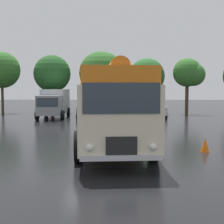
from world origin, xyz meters
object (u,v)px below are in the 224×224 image
object	(u,v)px
car_near_left	(90,108)
car_mid_right	(153,108)
vintage_bus	(111,103)
car_mid_left	(122,108)
traffic_cone	(205,145)
box_van	(54,102)

from	to	relation	value
car_near_left	car_mid_right	xyz separation A→B (m)	(5.52, 0.99, 0.00)
vintage_bus	car_mid_left	xyz separation A→B (m)	(0.41, 13.97, -1.05)
car_mid_right	traffic_cone	size ratio (longest dim) A/B	7.84
car_mid_left	car_mid_right	xyz separation A→B (m)	(2.75, 0.12, 0.00)
vintage_bus	box_van	distance (m)	14.64
car_near_left	box_van	world-z (taller)	box_van
car_mid_left	car_mid_right	bearing A→B (deg)	2.48
vintage_bus	car_near_left	distance (m)	13.36
vintage_bus	car_mid_right	xyz separation A→B (m)	(3.16, 14.09, -1.05)
car_near_left	box_van	xyz separation A→B (m)	(-3.22, 0.42, 0.52)
box_van	car_near_left	bearing A→B (deg)	-7.46
car_mid_right	box_van	distance (m)	8.77
car_near_left	traffic_cone	world-z (taller)	car_near_left
car_mid_right	traffic_cone	xyz separation A→B (m)	(0.70, -15.28, -0.57)
vintage_bus	car_near_left	size ratio (longest dim) A/B	2.45
box_van	car_mid_right	bearing A→B (deg)	3.70
vintage_bus	traffic_cone	size ratio (longest dim) A/B	18.74
car_mid_left	traffic_cone	bearing A→B (deg)	-77.18
car_mid_right	traffic_cone	distance (m)	15.31
car_mid_left	traffic_cone	world-z (taller)	car_mid_left
vintage_bus	car_mid_right	distance (m)	14.48
vintage_bus	car_mid_left	size ratio (longest dim) A/B	2.41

